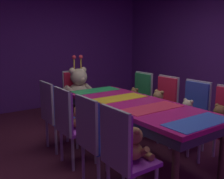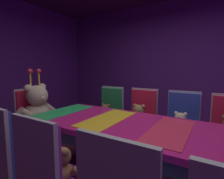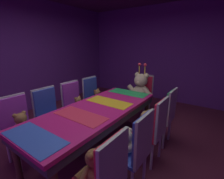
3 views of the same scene
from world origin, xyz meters
The scene contains 14 objects.
wall_right centered at (2.60, 0.00, 1.40)m, with size 0.12×6.40×2.80m, color #59267F.
banquet_table centered at (0.00, 0.00, 0.65)m, with size 0.90×2.31×0.75m.
chair_left_2 centered at (-0.83, 0.27, 0.60)m, with size 0.42×0.41×0.98m.
teddy_left_2 centered at (-0.69, 0.27, 0.57)m, with size 0.21×0.27×0.26m.
chair_left_3 centered at (-0.81, 0.80, 0.60)m, with size 0.42×0.41×0.98m.
teddy_left_3 centered at (-0.67, 0.80, 0.58)m, with size 0.23×0.30×0.29m.
chair_right_1 centered at (0.84, -0.29, 0.60)m, with size 0.42×0.41×0.98m.
teddy_right_1 centered at (0.70, -0.29, 0.58)m, with size 0.23×0.30×0.29m.
chair_right_2 centered at (0.84, 0.27, 0.60)m, with size 0.42×0.41×0.98m.
teddy_right_2 centered at (0.70, 0.27, 0.60)m, with size 0.27×0.34×0.32m.
chair_right_3 centered at (0.82, 0.82, 0.60)m, with size 0.42×0.41×0.98m.
teddy_right_3 centered at (0.68, 0.82, 0.58)m, with size 0.22×0.29×0.27m.
throne_chair centered at (0.00, 1.70, 0.60)m, with size 0.41×0.42×0.98m.
king_teddy_bear centered at (0.00, 1.53, 0.72)m, with size 0.64×0.49×0.82m.
Camera 2 is at (-1.49, -0.65, 1.27)m, focal length 27.38 mm.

